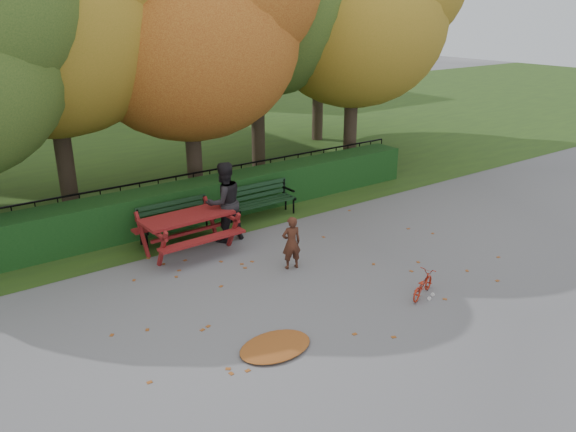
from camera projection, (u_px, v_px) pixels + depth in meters
ground at (316, 281)px, 11.28m from camera, size 90.00×90.00×0.00m
grass_strip at (93, 147)px, 21.91m from camera, size 90.00×90.00×0.00m
hedge at (208, 199)px, 14.52m from camera, size 13.00×0.90×1.00m
iron_fence at (194, 190)px, 15.12m from camera, size 14.00×0.04×1.02m
tree_c at (202, 21)px, 14.57m from camera, size 6.30×6.00×8.00m
tree_e at (368, 9)px, 17.45m from camera, size 6.09×5.80×8.16m
tree_g at (330, 1)px, 21.37m from camera, size 6.30×6.00×8.55m
bench_left at (175, 217)px, 13.20m from camera, size 1.80×0.57×0.88m
bench_right at (261, 198)px, 14.51m from camera, size 1.80×0.57×0.88m
picnic_table at (188, 223)px, 12.42m from camera, size 2.05×1.68×0.98m
leaf_pile at (275, 346)px, 9.03m from camera, size 1.49×1.31×0.09m
leaf_scatter at (307, 275)px, 11.51m from camera, size 9.00×5.70×0.01m
child at (291, 243)px, 11.64m from camera, size 0.47×0.36×1.15m
adult at (224, 202)px, 12.92m from camera, size 0.94×0.75×1.89m
bicycle at (423, 285)px, 10.62m from camera, size 0.95×0.61×0.47m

